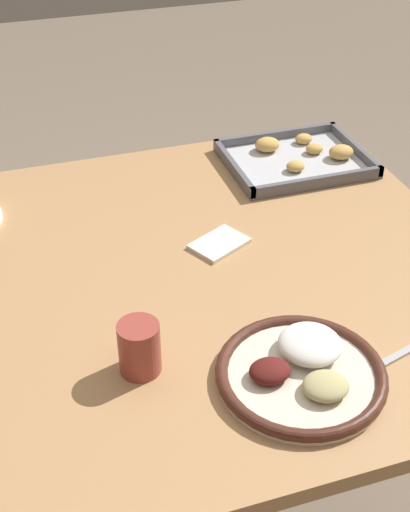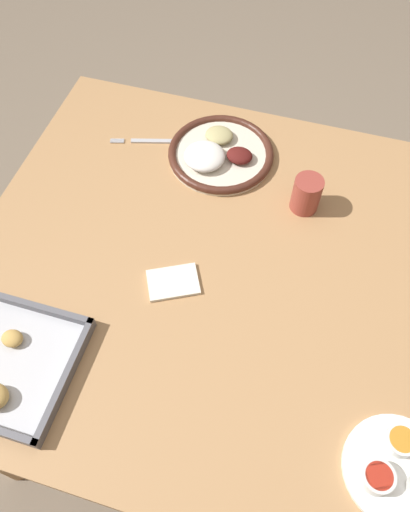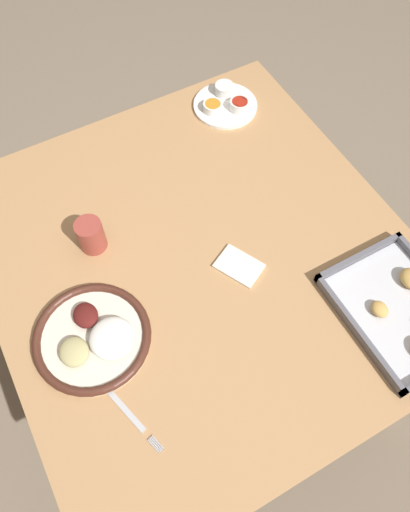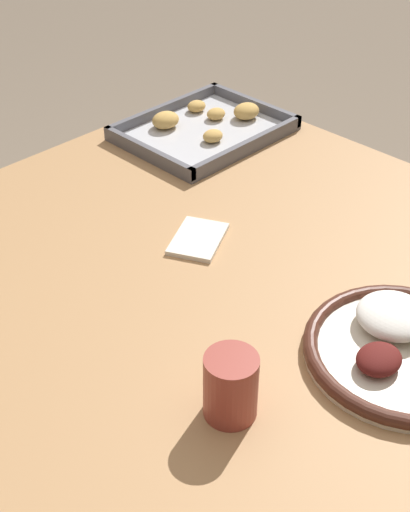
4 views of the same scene
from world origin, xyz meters
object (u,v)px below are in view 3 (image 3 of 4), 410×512
object	(u,v)px
saucer_plate	(226,103)
napkin	(239,266)
dinner_plate	(94,337)
fork	(122,406)
drinking_cup	(91,235)
baking_tray	(403,311)

from	to	relation	value
saucer_plate	napkin	distance (m)	0.54
dinner_plate	fork	bearing A→B (deg)	-2.32
fork	drinking_cup	bearing A→B (deg)	150.00
drinking_cup	napkin	distance (m)	0.36
fork	napkin	distance (m)	0.41
fork	saucer_plate	distance (m)	0.89
dinner_plate	drinking_cup	size ratio (longest dim) A/B	3.00
dinner_plate	baking_tray	bearing A→B (deg)	66.51
dinner_plate	drinking_cup	distance (m)	0.25
drinking_cup	napkin	bearing A→B (deg)	51.26
dinner_plate	saucer_plate	distance (m)	0.78
drinking_cup	fork	bearing A→B (deg)	-14.39
dinner_plate	drinking_cup	bearing A→B (deg)	157.75
baking_tray	saucer_plate	bearing A→B (deg)	-178.30
dinner_plate	saucer_plate	size ratio (longest dim) A/B	1.40
fork	drinking_cup	distance (m)	0.40
dinner_plate	fork	xyz separation A→B (m)	(0.16, -0.01, -0.01)
napkin	baking_tray	bearing A→B (deg)	43.13
napkin	dinner_plate	bearing A→B (deg)	-89.36
napkin	drinking_cup	bearing A→B (deg)	-128.74
fork	baking_tray	xyz separation A→B (m)	(0.11, 0.64, 0.01)
baking_tray	drinking_cup	size ratio (longest dim) A/B	3.61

